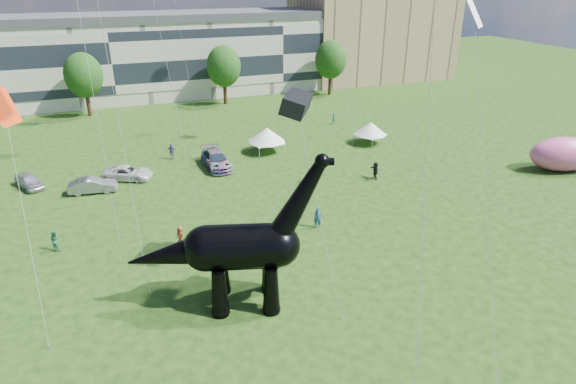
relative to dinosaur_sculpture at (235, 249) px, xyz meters
name	(u,v)px	position (x,y,z in m)	size (l,w,h in m)	color
ground	(307,327)	(3.19, -3.78, -3.83)	(220.00, 220.00, 0.00)	#16330C
terrace_row	(111,62)	(-4.81, 58.22, 2.17)	(78.00, 11.00, 12.00)	beige
apartment_block	(372,18)	(43.19, 61.22, 7.17)	(28.00, 18.00, 22.00)	tan
tree_mid_left	(83,72)	(-8.81, 49.22, 2.47)	(5.20, 5.20, 9.44)	#382314
tree_mid_right	(224,63)	(11.19, 49.22, 2.47)	(5.20, 5.20, 9.44)	#382314
tree_far_right	(331,56)	(29.19, 49.22, 2.47)	(5.20, 5.20, 9.44)	#382314
dinosaur_sculpture	(235,249)	(0.00, 0.00, 0.00)	(12.35, 5.13, 10.13)	black
car_silver	(29,181)	(-14.21, 24.09, -3.15)	(1.59, 3.94, 1.34)	silver
car_grey	(93,185)	(-8.43, 20.77, -3.12)	(1.50, 4.31, 1.42)	gray
car_white	(128,173)	(-5.15, 22.91, -3.14)	(2.27, 4.92, 1.37)	silver
car_dark	(216,160)	(3.86, 23.06, -2.99)	(2.35, 5.77, 1.68)	#595960
gazebo_near	(267,135)	(10.38, 25.78, -1.80)	(4.39, 4.39, 2.88)	white
gazebo_far	(370,129)	(22.98, 24.33, -1.98)	(4.99, 4.99, 2.63)	white
inflatable_pink	(564,154)	(37.47, 9.67, -2.04)	(7.15, 3.57, 3.57)	#E95A9D
visitors	(211,191)	(1.64, 15.39, -2.99)	(44.63, 26.78, 1.80)	olive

